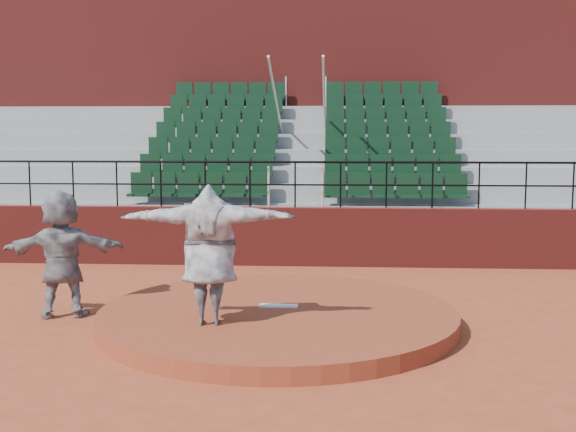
# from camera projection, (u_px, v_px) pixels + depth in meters

# --- Properties ---
(ground) EXTENTS (90.00, 90.00, 0.00)m
(ground) POSITION_uv_depth(u_px,v_px,m) (278.00, 325.00, 11.14)
(ground) COLOR #983F22
(ground) RESTS_ON ground
(pitchers_mound) EXTENTS (5.50, 5.50, 0.25)m
(pitchers_mound) POSITION_uv_depth(u_px,v_px,m) (278.00, 317.00, 11.13)
(pitchers_mound) COLOR brown
(pitchers_mound) RESTS_ON ground
(pitching_rubber) EXTENTS (0.60, 0.15, 0.03)m
(pitching_rubber) POSITION_uv_depth(u_px,v_px,m) (279.00, 306.00, 11.26)
(pitching_rubber) COLOR white
(pitching_rubber) RESTS_ON pitchers_mound
(boundary_wall) EXTENTS (24.00, 0.30, 1.30)m
(boundary_wall) POSITION_uv_depth(u_px,v_px,m) (295.00, 236.00, 16.02)
(boundary_wall) COLOR maroon
(boundary_wall) RESTS_ON ground
(wall_railing) EXTENTS (24.04, 0.05, 1.03)m
(wall_railing) POSITION_uv_depth(u_px,v_px,m) (295.00, 174.00, 15.86)
(wall_railing) COLOR black
(wall_railing) RESTS_ON boundary_wall
(seating_deck) EXTENTS (24.00, 5.97, 4.63)m
(seating_deck) POSITION_uv_depth(u_px,v_px,m) (302.00, 188.00, 19.54)
(seating_deck) COLOR gray
(seating_deck) RESTS_ON ground
(press_box_facade) EXTENTS (24.00, 3.00, 7.10)m
(press_box_facade) POSITION_uv_depth(u_px,v_px,m) (308.00, 113.00, 23.21)
(press_box_facade) COLOR maroon
(press_box_facade) RESTS_ON ground
(pitcher) EXTENTS (2.47, 0.79, 1.99)m
(pitcher) POSITION_uv_depth(u_px,v_px,m) (209.00, 255.00, 10.17)
(pitcher) COLOR black
(pitcher) RESTS_ON pitchers_mound
(fielder) EXTENTS (1.99, 0.96, 2.05)m
(fielder) POSITION_uv_depth(u_px,v_px,m) (62.00, 254.00, 11.53)
(fielder) COLOR black
(fielder) RESTS_ON ground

